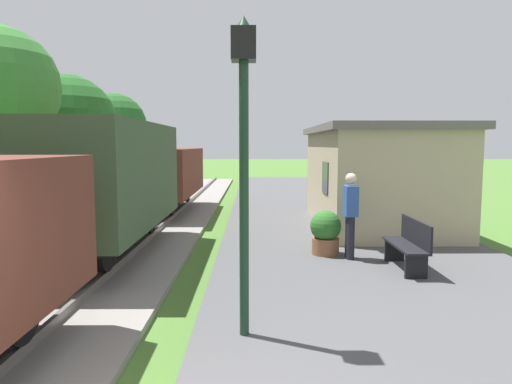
% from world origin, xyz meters
% --- Properties ---
extents(freight_train, '(2.50, 19.40, 2.72)m').
position_xyz_m(freight_train, '(-2.40, 7.32, 1.51)').
color(freight_train, brown).
rests_on(freight_train, rail_near).
extents(station_hut, '(3.50, 5.80, 2.78)m').
position_xyz_m(station_hut, '(4.40, 10.29, 1.65)').
color(station_hut, tan).
rests_on(station_hut, platform_slab).
extents(bench_near_hut, '(0.42, 1.50, 0.91)m').
position_xyz_m(bench_near_hut, '(3.78, 5.68, 0.72)').
color(bench_near_hut, black).
rests_on(bench_near_hut, platform_slab).
extents(person_waiting, '(0.25, 0.39, 1.71)m').
position_xyz_m(person_waiting, '(2.87, 6.48, 1.18)').
color(person_waiting, black).
rests_on(person_waiting, platform_slab).
extents(potted_planter, '(0.64, 0.64, 0.92)m').
position_xyz_m(potted_planter, '(2.44, 6.84, 0.72)').
color(potted_planter, brown).
rests_on(potted_planter, platform_slab).
extents(lamp_post_near, '(0.28, 0.28, 3.70)m').
position_xyz_m(lamp_post_near, '(0.84, 2.79, 2.80)').
color(lamp_post_near, '#193823').
rests_on(lamp_post_near, platform_slab).
extents(tree_field_left, '(4.41, 4.41, 5.66)m').
position_xyz_m(tree_field_left, '(-7.44, 18.44, 3.45)').
color(tree_field_left, '#4C3823').
rests_on(tree_field_left, ground).
extents(tree_field_distant, '(3.62, 3.62, 5.43)m').
position_xyz_m(tree_field_distant, '(-6.94, 23.87, 3.61)').
color(tree_field_distant, '#4C3823').
rests_on(tree_field_distant, ground).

